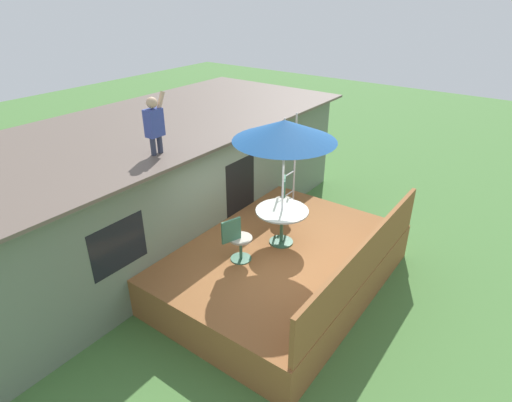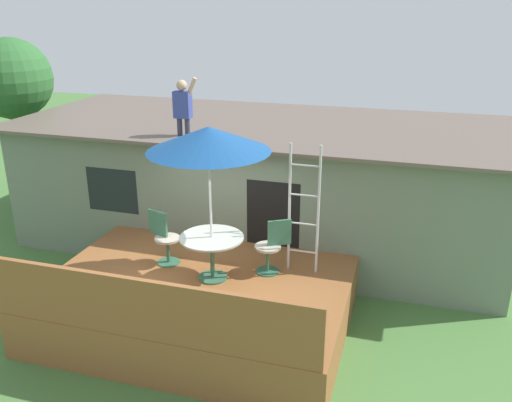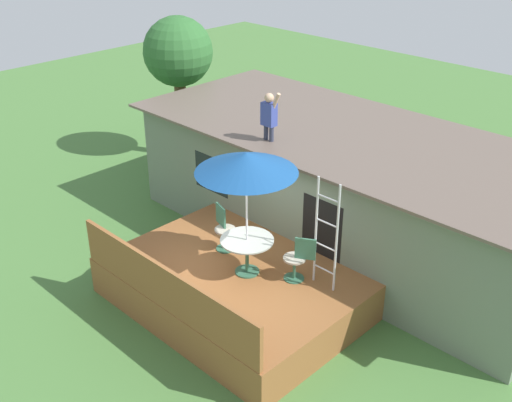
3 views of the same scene
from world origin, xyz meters
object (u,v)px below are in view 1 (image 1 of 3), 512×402
step_ladder (289,164)px  person_figure (154,122)px  patio_chair_left (237,240)px  patio_umbrella (285,131)px  patio_chair_right (284,200)px  patio_table (282,217)px

step_ladder → person_figure: (-2.62, 1.25, 1.37)m
person_figure → patio_chair_left: 2.61m
patio_umbrella → patio_chair_left: patio_umbrella is taller
patio_umbrella → step_ladder: (1.35, 0.70, -1.25)m
patio_umbrella → patio_chair_right: (0.87, 0.51, -1.89)m
patio_table → person_figure: person_figure is taller
patio_chair_left → patio_chair_right: bearing=23.4°
patio_chair_right → patio_chair_left: bearing=-24.7°
patio_umbrella → patio_table: bearing=63.4°
patio_umbrella → patio_chair_left: bearing=162.3°
step_ladder → patio_chair_right: (-0.48, -0.19, -0.64)m
patio_chair_left → person_figure: bearing=117.0°
person_figure → patio_chair_left: (0.27, -1.63, -2.02)m
step_ladder → patio_chair_right: size_ratio=2.39×
person_figure → patio_chair_right: size_ratio=1.21×
patio_table → step_ladder: (1.35, 0.70, 0.51)m
patio_umbrella → patio_chair_right: bearing=30.4°
patio_umbrella → person_figure: person_figure is taller
patio_table → patio_chair_right: patio_chair_right is taller
patio_table → step_ladder: step_ladder is taller
step_ladder → person_figure: 3.21m
patio_table → patio_chair_left: size_ratio=1.13×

